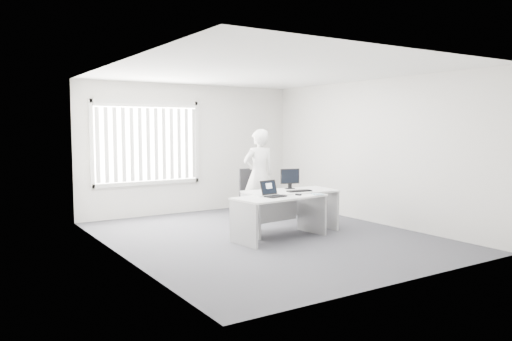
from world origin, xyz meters
TOP-DOWN VIEW (x-y plane):
  - ground at (0.00, 0.00)m, footprint 6.00×6.00m
  - wall_back at (0.00, 3.00)m, footprint 5.00×0.02m
  - wall_front at (0.00, -3.00)m, footprint 5.00×0.02m
  - wall_left at (-2.50, 0.00)m, footprint 0.02×6.00m
  - wall_right at (2.50, 0.00)m, footprint 0.02×6.00m
  - ceiling at (0.00, 0.00)m, footprint 5.00×6.00m
  - window at (-1.00, 2.96)m, footprint 2.32×0.06m
  - blinds at (-1.00, 2.90)m, footprint 2.20×0.10m
  - desk_near at (0.10, -0.25)m, footprint 1.66×0.93m
  - desk_far at (0.59, 0.10)m, footprint 1.70×0.91m
  - office_chair at (0.83, 1.78)m, footprint 0.63×0.63m
  - person at (0.76, 1.40)m, footprint 0.71×0.51m
  - laptop at (-0.01, -0.28)m, footprint 0.39×0.36m
  - paper_sheet at (0.49, -0.25)m, footprint 0.40×0.37m
  - mouse at (0.42, -0.35)m, footprint 0.09×0.11m
  - booklet at (0.77, -0.44)m, footprint 0.23×0.27m
  - keyboard at (0.64, -0.10)m, footprint 0.46×0.21m
  - monitor at (0.74, 0.31)m, footprint 0.38×0.20m

SIDE VIEW (x-z plane):
  - ground at x=0.00m, z-range 0.00..0.00m
  - office_chair at x=0.83m, z-range -0.19..0.81m
  - desk_near at x=0.10m, z-range 0.16..0.88m
  - desk_far at x=0.59m, z-range 0.16..0.91m
  - paper_sheet at x=0.49m, z-range 0.72..0.72m
  - booklet at x=0.77m, z-range 0.72..0.73m
  - mouse at x=0.42m, z-range 0.72..0.76m
  - keyboard at x=0.64m, z-range 0.75..0.77m
  - laptop at x=-0.01m, z-range 0.72..0.99m
  - person at x=0.76m, z-range 0.00..1.83m
  - monitor at x=0.74m, z-range 0.75..1.12m
  - wall_back at x=0.00m, z-range 0.00..2.80m
  - wall_front at x=0.00m, z-range 0.00..2.80m
  - wall_left at x=-2.50m, z-range 0.00..2.80m
  - wall_right at x=2.50m, z-range 0.00..2.80m
  - blinds at x=-1.00m, z-range 0.77..2.27m
  - window at x=-1.00m, z-range 0.67..2.43m
  - ceiling at x=0.00m, z-range 2.79..2.81m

